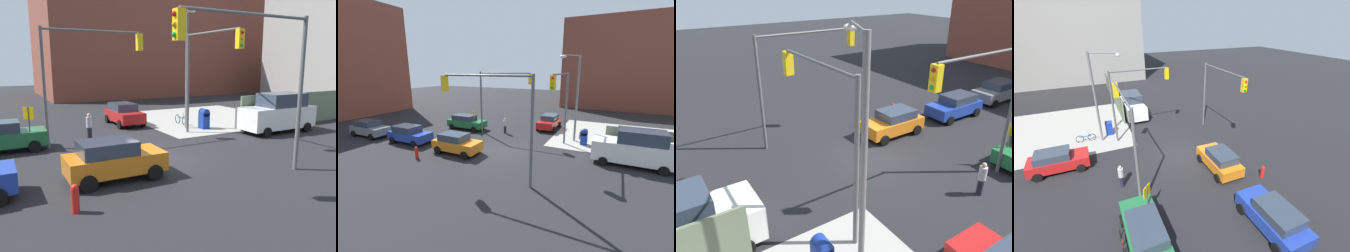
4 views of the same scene
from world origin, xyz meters
TOP-DOWN VIEW (x-y plane):
  - ground_plane at (0.00, 0.00)m, footprint 120.00×120.00m
  - sidewalk_corner at (9.00, 9.00)m, footprint 12.00×12.00m
  - building_warehouse_north at (15.21, 34.00)m, footprint 32.00×18.00m
  - traffic_signal_nw_corner at (-2.23, 4.50)m, footprint 5.91×0.36m
  - traffic_signal_se_corner at (2.06, -4.50)m, footprint 6.32×0.36m
  - traffic_signal_ne_corner at (4.50, 2.46)m, footprint 0.36×5.37m
  - street_lamp_corner at (5.04, 5.47)m, footprint 1.42×2.44m
  - warning_sign_two_way at (-5.40, 4.29)m, footprint 0.48×0.48m
  - mailbox_blue at (6.20, 5.00)m, footprint 0.56×0.64m
  - fire_hydrant at (-5.00, -4.20)m, footprint 0.26×0.26m
  - sedan_green at (-6.84, 4.85)m, footprint 4.43×2.02m
  - sedan_gray at (-14.09, -1.97)m, footprint 4.14×2.02m
  - coupe_blue at (-8.62, -1.69)m, footprint 4.10×2.02m
  - coupe_orange at (-2.94, -1.88)m, footprint 3.92×2.02m
  - hatchback_red at (1.75, 9.22)m, footprint 2.02×4.16m
  - van_white_delivery at (10.02, 1.80)m, footprint 5.40×2.32m
  - pedestrian_crossing at (-2.00, 5.20)m, footprint 0.36×0.36m
  - bicycle_leaning_on_fence at (5.60, 7.20)m, footprint 0.05×1.75m
  - bicycle_at_crosswalk at (-6.80, 6.00)m, footprint 1.75×0.05m

SIDE VIEW (x-z plane):
  - ground_plane at x=0.00m, z-range 0.00..0.00m
  - sidewalk_corner at x=9.00m, z-range 0.00..0.01m
  - bicycle_leaning_on_fence at x=5.60m, z-range -0.14..0.83m
  - bicycle_at_crosswalk at x=-6.80m, z-range -0.14..0.83m
  - fire_hydrant at x=-5.00m, z-range 0.02..0.96m
  - mailbox_blue at x=6.20m, z-range 0.05..1.48m
  - coupe_orange at x=-2.94m, z-range 0.03..1.65m
  - coupe_blue at x=-8.62m, z-range 0.03..1.65m
  - sedan_gray at x=-14.09m, z-range 0.03..1.65m
  - hatchback_red at x=1.75m, z-range 0.03..1.65m
  - sedan_green at x=-6.84m, z-range 0.03..1.65m
  - pedestrian_crossing at x=-2.00m, z-range 0.03..1.71m
  - van_white_delivery at x=10.02m, z-range -0.03..2.59m
  - warning_sign_two_way at x=-5.40m, z-range 0.44..2.84m
  - traffic_signal_ne_corner at x=4.50m, z-range 1.37..7.87m
  - traffic_signal_nw_corner at x=-2.23m, z-range 1.41..7.91m
  - traffic_signal_se_corner at x=2.06m, z-range 1.43..7.93m
  - street_lamp_corner at x=5.04m, z-range 0.70..8.70m
  - building_warehouse_north at x=15.21m, z-range 0.00..15.14m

